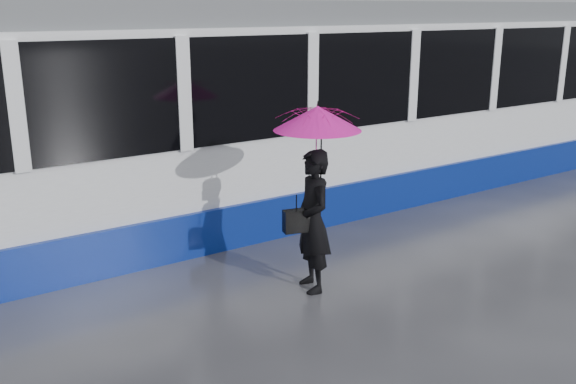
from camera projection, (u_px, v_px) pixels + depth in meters
ground at (315, 269)px, 8.27m from camera, size 90.00×90.00×0.00m
rails at (222, 218)px, 10.25m from camera, size 34.00×1.51×0.02m
tram at (383, 100)px, 11.61m from camera, size 26.00×2.56×3.35m
woman at (313, 221)px, 7.48m from camera, size 0.55×0.70×1.70m
umbrella at (317, 135)px, 7.23m from camera, size 1.22×1.22×1.15m
handbag at (296, 221)px, 7.37m from camera, size 0.33×0.20×0.44m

